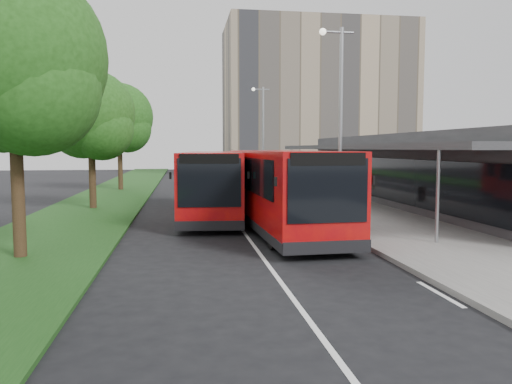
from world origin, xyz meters
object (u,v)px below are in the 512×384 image
tree_near (13,70)px  car_far (188,171)px  lamp_post_near (339,112)px  litter_bin (314,195)px  bus_second (212,184)px  tree_far (119,121)px  bus_main (282,190)px  car_near (219,173)px  tree_mid (91,120)px  bollard (278,182)px  lamp_post_far (262,130)px

tree_near → car_far: tree_near is taller
lamp_post_near → litter_bin: lamp_post_near is taller
bus_second → car_far: bearing=95.6°
tree_far → litter_bin: tree_far is taller
tree_far → bus_second: bearing=-68.9°
bus_main → car_far: bearing=92.1°
bus_main → car_near: bearing=87.6°
lamp_post_near → car_near: lamp_post_near is taller
tree_near → tree_mid: 12.02m
tree_near → bus_main: size_ratio=0.75×
car_near → car_far: bearing=93.9°
bollard → car_near: 18.99m
bus_main → car_far: size_ratio=3.39×
lamp_post_far → litter_bin: size_ratio=9.92×
tree_far → tree_mid: bearing=-90.0°
tree_near → tree_far: size_ratio=1.03×
bus_main → tree_mid: bearing=134.1°
tree_mid → bus_second: 7.82m
tree_near → car_far: (5.38, 45.97, -4.89)m
bus_main → litter_bin: bearing=65.2°
bus_main → bollard: 17.64m
tree_mid → tree_far: (-0.00, 12.00, 0.54)m
lamp_post_far → car_near: lamp_post_far is taller
lamp_post_far → bus_second: 17.74m
litter_bin → car_far: 34.08m
tree_near → lamp_post_near: 12.20m
litter_bin → bus_main: bearing=-112.6°
lamp_post_near → car_near: bearing=94.0°
tree_near → bus_second: tree_near is taller
tree_near → bus_second: 10.95m
car_near → car_far: (-3.29, 6.06, 0.00)m
tree_mid → car_far: 34.64m
car_near → bollard: bearing=-105.2°
tree_near → tree_far: tree_near is taller
tree_near → lamp_post_far: tree_near is taller
bollard → car_far: bearing=104.4°
tree_mid → lamp_post_far: bearing=49.3°
tree_mid → bollard: 15.44m
bus_main → litter_bin: size_ratio=13.84×
bus_second → tree_far: bearing=115.6°
tree_mid → bollard: size_ratio=6.48×
tree_mid → tree_far: 12.01m
bollard → car_near: size_ratio=0.36×
lamp_post_near → bus_second: bearing=146.9°
tree_mid → bus_second: bearing=-31.7°
tree_mid → bus_second: size_ratio=0.67×
lamp_post_near → car_far: bearing=98.0°
tree_mid → litter_bin: size_ratio=9.06×
tree_far → bollard: tree_far is taller
car_near → car_far: 6.90m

